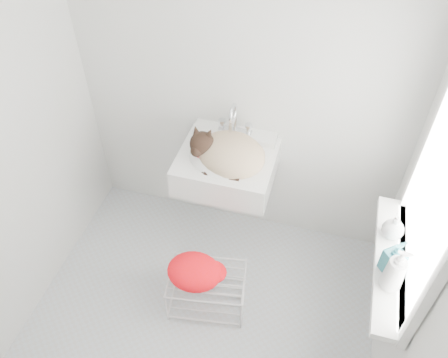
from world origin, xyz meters
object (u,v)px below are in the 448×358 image
(wire_rack, at_px, (207,289))
(bottle_b, at_px, (389,270))
(cat, at_px, (228,153))
(bottle_a, at_px, (389,285))
(sink, at_px, (227,155))
(bottle_c, at_px, (390,235))

(wire_rack, height_order, bottle_b, bottle_b)
(cat, xyz_separation_m, bottle_a, (1.01, -0.68, -0.04))
(cat, bearing_deg, sink, 138.23)
(wire_rack, bearing_deg, bottle_c, 10.04)
(wire_rack, height_order, bottle_c, bottle_c)
(cat, height_order, bottle_c, cat)
(bottle_b, bearing_deg, sink, 149.28)
(bottle_a, relative_size, bottle_c, 1.53)
(bottle_c, bearing_deg, sink, 159.61)
(cat, xyz_separation_m, bottle_c, (1.01, -0.36, -0.04))
(cat, bearing_deg, wire_rack, -74.61)
(cat, height_order, bottle_b, cat)
(bottle_b, bearing_deg, bottle_a, -90.00)
(sink, height_order, bottle_a, sink)
(sink, xyz_separation_m, wire_rack, (0.02, -0.55, -0.70))
(cat, relative_size, bottle_a, 2.22)
(sink, xyz_separation_m, bottle_c, (1.02, -0.38, 0.00))
(wire_rack, height_order, bottle_a, bottle_a)
(wire_rack, distance_m, bottle_a, 1.22)
(wire_rack, bearing_deg, bottle_a, -8.34)
(sink, distance_m, wire_rack, 0.89)
(wire_rack, bearing_deg, bottle_b, -2.91)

